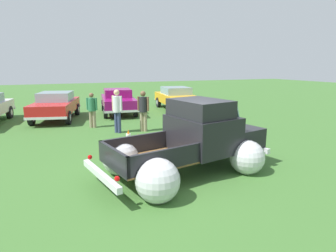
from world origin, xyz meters
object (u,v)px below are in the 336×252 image
spectator_2 (92,108)px  lane_cone_1 (128,138)px  spectator_1 (117,108)px  spectator_0 (143,108)px  lane_cone_0 (138,143)px  show_car_3 (177,97)px  show_car_1 (56,105)px  show_car_2 (118,100)px  vintage_pickup_truck (194,143)px

spectator_2 → lane_cone_1: size_ratio=2.52×
spectator_1 → lane_cone_1: spectator_1 is taller
spectator_0 → lane_cone_0: 3.06m
show_car_3 → lane_cone_0: show_car_3 is taller
show_car_1 → spectator_1: 4.75m
show_car_2 → spectator_1: 4.93m
spectator_1 → vintage_pickup_truck: bearing=-115.7°
spectator_0 → lane_cone_1: 2.46m
spectator_0 → lane_cone_1: size_ratio=2.77×
spectator_0 → spectator_2: spectator_0 is taller
show_car_1 → spectator_1: (2.32, -4.13, 0.27)m
show_car_1 → spectator_0: 5.48m
spectator_0 → spectator_1: bearing=-57.6°
show_car_2 → lane_cone_0: bearing=-0.7°
vintage_pickup_truck → lane_cone_0: bearing=101.8°
lane_cone_1 → spectator_1: bearing=87.0°
lane_cone_0 → lane_cone_1: same height
spectator_2 → lane_cone_0: size_ratio=2.52×
show_car_2 → spectator_1: (-1.09, -4.80, 0.27)m
spectator_2 → lane_cone_0: bearing=-133.1°
vintage_pickup_truck → spectator_1: size_ratio=2.69×
vintage_pickup_truck → spectator_0: vintage_pickup_truck is taller
show_car_2 → spectator_2: size_ratio=2.79×
show_car_1 → spectator_0: bearing=52.2°
show_car_3 → spectator_2: spectator_2 is taller
vintage_pickup_truck → show_car_3: bearing=56.8°
spectator_0 → lane_cone_0: size_ratio=2.77×
show_car_3 → lane_cone_0: bearing=-26.0°
show_car_2 → lane_cone_1: size_ratio=7.05×
spectator_2 → show_car_3: bearing=-23.3°
show_car_3 → lane_cone_1: (-4.99, -7.02, -0.47)m
show_car_1 → lane_cone_0: bearing=32.0°
show_car_1 → spectator_0: (3.40, -4.29, 0.22)m
show_car_3 → spectator_1: bearing=-39.2°
spectator_0 → lane_cone_0: bearing=19.9°
vintage_pickup_truck → spectator_2: (-1.78, 6.55, 0.14)m
show_car_3 → spectator_0: bearing=-31.2°
show_car_1 → show_car_3: bearing=109.3°
spectator_0 → show_car_1: bearing=-100.7°
show_car_2 → lane_cone_1: show_car_2 is taller
lane_cone_0 → spectator_1: bearing=90.2°
vintage_pickup_truck → lane_cone_1: size_ratio=7.78×
show_car_2 → spectator_2: 3.88m
spectator_0 → show_car_2: bearing=-139.2°
spectator_2 → lane_cone_1: bearing=-132.8°
spectator_0 → lane_cone_1: (-1.20, -2.03, -0.69)m
show_car_2 → lane_cone_0: size_ratio=7.05×
show_car_1 → spectator_2: bearing=42.6°
show_car_1 → spectator_1: spectator_1 is taller
show_car_1 → spectator_2: (1.48, -2.69, 0.12)m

